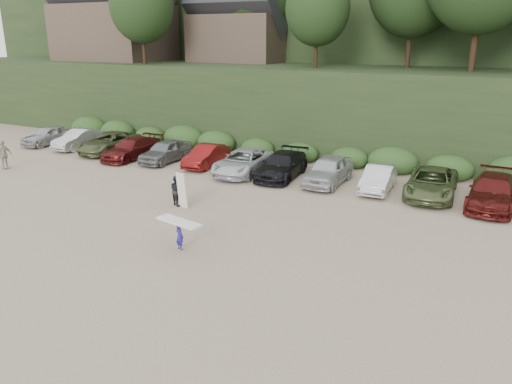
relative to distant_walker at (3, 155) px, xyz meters
The scene contains 6 objects.
ground 18.67m from the distant_walker, 11.20° to the right, with size 120.00×120.00×0.00m, color tan.
hillside_backdrop 38.40m from the distant_walker, 60.83° to the left, with size 90.00×41.50×28.00m.
parked_cars 16.20m from the distant_walker, 23.52° to the left, with size 37.06×6.04×1.63m.
distant_walker is the anchor object (origin of this frame).
child_surfer 18.35m from the distant_walker, 16.65° to the right, with size 2.14×0.97×1.24m.
adult_surfer 14.27m from the distant_walker, ahead, with size 1.24×0.87×1.84m.
Camera 1 is at (10.56, -16.79, 8.33)m, focal length 35.00 mm.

